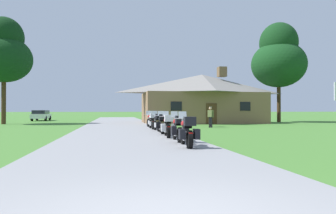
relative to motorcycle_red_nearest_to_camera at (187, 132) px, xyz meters
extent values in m
plane|color=#42752D|center=(-2.04, 12.37, -0.61)|extent=(500.00, 500.00, 0.00)
cube|color=gray|center=(-2.04, 10.37, -0.58)|extent=(6.40, 80.00, 0.06)
cylinder|color=black|center=(0.05, 0.96, -0.23)|extent=(0.14, 0.64, 0.64)
cylinder|color=black|center=(-0.02, -0.48, -0.23)|extent=(0.19, 0.65, 0.64)
cube|color=silver|center=(0.01, 0.22, -0.17)|extent=(0.29, 0.57, 0.30)
ellipsoid|color=maroon|center=(0.02, 0.48, 0.28)|extent=(0.33, 0.53, 0.26)
cube|color=black|center=(0.00, 0.02, 0.19)|extent=(0.31, 0.53, 0.10)
cylinder|color=silver|center=(0.04, 0.92, 0.47)|extent=(0.66, 0.06, 0.03)
cylinder|color=silver|center=(0.05, 0.96, 0.13)|extent=(0.07, 0.24, 0.73)
cube|color=#B2BCC6|center=(0.05, 1.02, 0.61)|extent=(0.32, 0.12, 0.27)
sphere|color=silver|center=(0.04, 0.92, 0.33)|extent=(0.11, 0.11, 0.11)
cube|color=black|center=(-0.03, -0.53, 0.41)|extent=(0.42, 0.38, 0.32)
cube|color=red|center=(-0.04, -0.70, 0.00)|extent=(0.14, 0.04, 0.06)
cylinder|color=silver|center=(0.13, -0.16, -0.33)|extent=(0.10, 0.55, 0.07)
cube|color=black|center=(-0.28, -0.41, -0.05)|extent=(0.22, 0.41, 0.36)
cube|color=black|center=(0.24, -0.44, -0.05)|extent=(0.22, 0.41, 0.36)
cylinder|color=black|center=(0.10, 2.99, -0.23)|extent=(0.13, 0.64, 0.64)
cylinder|color=black|center=(0.06, 1.55, -0.23)|extent=(0.17, 0.64, 0.64)
cube|color=silver|center=(0.08, 2.25, -0.17)|extent=(0.28, 0.57, 0.30)
ellipsoid|color=maroon|center=(0.09, 2.51, 0.28)|extent=(0.32, 0.53, 0.26)
cube|color=black|center=(0.08, 2.05, 0.19)|extent=(0.30, 0.53, 0.10)
cylinder|color=silver|center=(0.10, 2.95, 0.47)|extent=(0.66, 0.05, 0.03)
cylinder|color=silver|center=(0.10, 2.99, 0.13)|extent=(0.07, 0.24, 0.73)
cube|color=#B2BCC6|center=(0.10, 3.05, 0.61)|extent=(0.32, 0.12, 0.27)
sphere|color=silver|center=(0.10, 2.95, 0.33)|extent=(0.11, 0.11, 0.11)
cube|color=black|center=(0.06, 1.50, 0.41)|extent=(0.41, 0.37, 0.32)
cube|color=red|center=(0.05, 1.33, 0.00)|extent=(0.14, 0.03, 0.06)
cylinder|color=silver|center=(0.21, 1.87, -0.33)|extent=(0.09, 0.55, 0.07)
cube|color=black|center=(-0.20, 1.61, -0.05)|extent=(0.21, 0.41, 0.36)
cube|color=black|center=(0.32, 1.59, -0.05)|extent=(0.21, 0.41, 0.36)
cylinder|color=black|center=(0.06, 5.23, -0.23)|extent=(0.15, 0.65, 0.64)
cylinder|color=black|center=(-0.03, 3.79, -0.23)|extent=(0.19, 0.65, 0.64)
cube|color=silver|center=(0.01, 4.49, -0.17)|extent=(0.30, 0.58, 0.30)
ellipsoid|color=maroon|center=(0.03, 4.75, 0.28)|extent=(0.33, 0.54, 0.26)
cube|color=black|center=(0.00, 4.29, 0.19)|extent=(0.31, 0.54, 0.10)
cylinder|color=silver|center=(0.05, 5.19, 0.47)|extent=(0.66, 0.07, 0.03)
cylinder|color=silver|center=(0.06, 5.23, 0.13)|extent=(0.07, 0.24, 0.73)
cube|color=#B2BCC6|center=(0.06, 5.29, 0.61)|extent=(0.33, 0.13, 0.27)
sphere|color=silver|center=(0.05, 5.19, 0.33)|extent=(0.11, 0.11, 0.11)
cube|color=silver|center=(-0.04, 3.74, 0.41)|extent=(0.42, 0.38, 0.32)
cube|color=red|center=(-0.05, 3.57, 0.00)|extent=(0.14, 0.04, 0.06)
cylinder|color=silver|center=(0.13, 4.10, -0.33)|extent=(0.10, 0.55, 0.07)
cube|color=silver|center=(-0.29, 3.86, -0.05)|extent=(0.23, 0.41, 0.36)
cube|color=silver|center=(0.23, 3.83, -0.05)|extent=(0.23, 0.41, 0.36)
cylinder|color=black|center=(0.14, 7.72, -0.23)|extent=(0.14, 0.64, 0.64)
cylinder|color=black|center=(0.06, 6.28, -0.23)|extent=(0.19, 0.65, 0.64)
cube|color=silver|center=(0.10, 6.98, -0.17)|extent=(0.29, 0.57, 0.30)
ellipsoid|color=black|center=(0.11, 7.24, 0.28)|extent=(0.33, 0.54, 0.26)
cube|color=black|center=(0.09, 6.78, 0.19)|extent=(0.31, 0.53, 0.10)
cylinder|color=silver|center=(0.13, 7.68, 0.47)|extent=(0.66, 0.07, 0.03)
cylinder|color=silver|center=(0.14, 7.72, 0.13)|extent=(0.07, 0.24, 0.73)
cube|color=#B2BCC6|center=(0.14, 7.78, 0.61)|extent=(0.33, 0.13, 0.27)
sphere|color=silver|center=(0.13, 7.68, 0.33)|extent=(0.11, 0.11, 0.11)
cube|color=black|center=(0.06, 6.24, 0.41)|extent=(0.42, 0.38, 0.32)
cube|color=red|center=(0.05, 6.07, 0.00)|extent=(0.14, 0.04, 0.06)
cylinder|color=silver|center=(0.22, 6.60, -0.33)|extent=(0.10, 0.55, 0.07)
cube|color=black|center=(-0.20, 6.35, -0.05)|extent=(0.22, 0.41, 0.36)
cube|color=black|center=(0.32, 6.32, -0.05)|extent=(0.22, 0.41, 0.36)
cylinder|color=black|center=(0.09, 9.94, -0.23)|extent=(0.14, 0.64, 0.64)
cylinder|color=black|center=(0.15, 8.51, -0.23)|extent=(0.18, 0.65, 0.64)
cube|color=silver|center=(0.12, 9.21, -0.17)|extent=(0.29, 0.57, 0.30)
ellipsoid|color=black|center=(0.11, 9.47, 0.28)|extent=(0.32, 0.53, 0.26)
cube|color=black|center=(0.13, 9.01, 0.19)|extent=(0.30, 0.53, 0.10)
cylinder|color=silver|center=(0.09, 9.90, 0.47)|extent=(0.66, 0.06, 0.03)
cylinder|color=silver|center=(0.09, 9.94, 0.13)|extent=(0.07, 0.24, 0.73)
cube|color=#B2BCC6|center=(0.09, 10.00, 0.61)|extent=(0.32, 0.12, 0.27)
sphere|color=silver|center=(0.09, 9.90, 0.33)|extent=(0.11, 0.11, 0.11)
cube|color=black|center=(0.16, 8.46, 0.41)|extent=(0.42, 0.38, 0.32)
cube|color=red|center=(0.16, 8.29, 0.00)|extent=(0.14, 0.04, 0.06)
cylinder|color=silver|center=(0.28, 8.83, -0.33)|extent=(0.10, 0.55, 0.07)
cylinder|color=black|center=(0.03, 12.24, -0.23)|extent=(0.13, 0.64, 0.64)
cylinder|color=black|center=(0.07, 10.80, -0.23)|extent=(0.17, 0.64, 0.64)
cube|color=silver|center=(0.05, 11.50, -0.17)|extent=(0.28, 0.57, 0.30)
ellipsoid|color=#B2B5BC|center=(0.04, 11.76, 0.28)|extent=(0.32, 0.53, 0.26)
cube|color=black|center=(0.06, 11.30, 0.19)|extent=(0.30, 0.53, 0.10)
cylinder|color=silver|center=(0.03, 12.20, 0.47)|extent=(0.66, 0.05, 0.03)
cylinder|color=silver|center=(0.03, 12.24, 0.13)|extent=(0.07, 0.24, 0.73)
cube|color=#B2BCC6|center=(0.03, 12.30, 0.61)|extent=(0.32, 0.12, 0.27)
sphere|color=silver|center=(0.03, 12.20, 0.33)|extent=(0.11, 0.11, 0.11)
cube|color=#B7B7BC|center=(0.07, 10.75, 0.41)|extent=(0.41, 0.37, 0.32)
cube|color=red|center=(0.08, 10.58, 0.00)|extent=(0.14, 0.03, 0.06)
cylinder|color=silver|center=(0.20, 11.12, -0.33)|extent=(0.09, 0.55, 0.07)
cylinder|color=black|center=(0.10, 14.35, -0.23)|extent=(0.19, 0.65, 0.64)
cylinder|color=black|center=(0.29, 12.92, -0.23)|extent=(0.23, 0.65, 0.64)
cube|color=silver|center=(0.20, 13.62, -0.17)|extent=(0.33, 0.59, 0.30)
ellipsoid|color=maroon|center=(0.16, 13.88, 0.28)|extent=(0.36, 0.55, 0.26)
cube|color=black|center=(0.22, 13.42, 0.19)|extent=(0.34, 0.55, 0.10)
cylinder|color=silver|center=(0.11, 14.31, 0.47)|extent=(0.66, 0.12, 0.03)
cylinder|color=silver|center=(0.10, 14.35, 0.13)|extent=(0.09, 0.24, 0.73)
cube|color=#B2BCC6|center=(0.09, 14.41, 0.61)|extent=(0.33, 0.15, 0.27)
sphere|color=silver|center=(0.11, 14.31, 0.33)|extent=(0.11, 0.11, 0.11)
cube|color=silver|center=(0.29, 12.87, 0.41)|extent=(0.44, 0.41, 0.32)
cube|color=red|center=(0.31, 12.70, 0.00)|extent=(0.14, 0.05, 0.06)
cylinder|color=silver|center=(0.38, 13.26, -0.33)|extent=(0.14, 0.55, 0.07)
cube|color=brown|center=(6.95, 22.50, 1.03)|extent=(12.78, 6.78, 3.28)
pyramid|color=gray|center=(6.95, 22.50, 3.71)|extent=(13.55, 7.18, 2.07)
cube|color=brown|center=(9.25, 22.50, 5.09)|extent=(0.90, 0.90, 1.10)
cube|color=#472D19|center=(6.95, 19.08, 0.44)|extent=(1.10, 0.08, 2.10)
cube|color=black|center=(3.37, 19.08, 1.20)|extent=(1.10, 0.06, 0.90)
cube|color=black|center=(10.53, 19.08, 1.20)|extent=(1.10, 0.06, 0.90)
cylinder|color=navy|center=(5.56, 15.06, -0.18)|extent=(0.14, 0.14, 0.86)
cylinder|color=navy|center=(5.50, 14.89, -0.18)|extent=(0.14, 0.14, 0.86)
cube|color=#A8231E|center=(5.53, 14.98, 0.53)|extent=(0.32, 0.41, 0.56)
cylinder|color=#A8231E|center=(5.60, 15.20, 0.51)|extent=(0.09, 0.09, 0.58)
cylinder|color=#A8231E|center=(5.46, 14.76, 0.51)|extent=(0.09, 0.09, 0.58)
sphere|color=tan|center=(5.53, 14.98, 0.95)|extent=(0.21, 0.21, 0.21)
cylinder|color=black|center=(4.98, 13.32, -0.18)|extent=(0.14, 0.14, 0.86)
cylinder|color=black|center=(5.09, 13.18, -0.18)|extent=(0.14, 0.14, 0.86)
cube|color=#5B6638|center=(5.04, 13.25, 0.53)|extent=(0.40, 0.42, 0.56)
cylinder|color=#5B6638|center=(4.89, 13.43, 0.51)|extent=(0.09, 0.09, 0.58)
cylinder|color=#5B6638|center=(5.18, 13.08, 0.51)|extent=(0.09, 0.09, 0.58)
sphere|color=tan|center=(5.04, 13.25, 0.95)|extent=(0.21, 0.21, 0.21)
cylinder|color=#B2AD99|center=(5.04, 13.25, 1.05)|extent=(0.22, 0.22, 0.05)
cylinder|color=#422D19|center=(16.62, 23.42, 1.94)|extent=(0.44, 0.44, 5.09)
ellipsoid|color=#143D19|center=(16.62, 23.42, 6.24)|extent=(6.39, 6.39, 5.43)
ellipsoid|color=#123716|center=(16.62, 23.42, 8.80)|extent=(4.47, 4.47, 4.79)
cylinder|color=#422D19|center=(-13.64, 22.93, 1.92)|extent=(0.44, 0.44, 5.06)
ellipsoid|color=#0F3314|center=(-13.64, 22.93, 5.97)|extent=(5.51, 5.51, 4.69)
ellipsoid|color=black|center=(-13.64, 22.93, 8.17)|extent=(3.86, 3.86, 4.14)
cube|color=silver|center=(-12.28, 33.41, 0.01)|extent=(1.88, 4.61, 0.60)
cube|color=black|center=(-12.28, 33.21, 0.55)|extent=(1.65, 3.23, 0.48)
cylinder|color=black|center=(-13.14, 34.83, -0.29)|extent=(0.23, 0.64, 0.64)
cylinder|color=black|center=(-11.45, 34.84, -0.29)|extent=(0.23, 0.64, 0.64)
cylinder|color=black|center=(-13.12, 31.97, -0.29)|extent=(0.23, 0.64, 0.64)
cylinder|color=black|center=(-11.42, 31.99, -0.29)|extent=(0.23, 0.64, 0.64)
camera|label=1|loc=(-2.65, -11.35, 0.80)|focal=33.90mm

